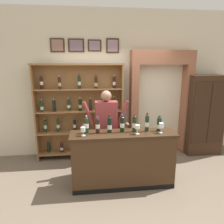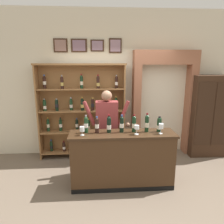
% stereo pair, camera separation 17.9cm
% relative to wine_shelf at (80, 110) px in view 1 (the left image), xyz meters
% --- Properties ---
extents(ground_plane, '(14.00, 14.00, 0.02)m').
position_rel_wine_shelf_xyz_m(ground_plane, '(0.76, -1.27, -1.14)').
color(ground_plane, '#6B5B4C').
extents(back_wall, '(12.00, 0.19, 3.33)m').
position_rel_wine_shelf_xyz_m(back_wall, '(0.76, 0.30, 0.53)').
color(back_wall, beige).
rests_on(back_wall, ground).
extents(wine_shelf, '(1.97, 0.31, 2.15)m').
position_rel_wine_shelf_xyz_m(wine_shelf, '(0.00, 0.00, 0.00)').
color(wine_shelf, olive).
rests_on(wine_shelf, ground).
extents(archway_doorway, '(1.46, 0.45, 2.44)m').
position_rel_wine_shelf_xyz_m(archway_doorway, '(1.90, 0.17, 0.26)').
color(archway_doorway, '#935B42').
rests_on(archway_doorway, ground).
extents(side_cabinet, '(0.85, 0.49, 1.89)m').
position_rel_wine_shelf_xyz_m(side_cabinet, '(2.93, -0.07, -0.18)').
color(side_cabinet, '#382316').
rests_on(side_cabinet, ground).
extents(tasting_counter, '(1.83, 0.49, 0.99)m').
position_rel_wine_shelf_xyz_m(tasting_counter, '(0.78, -1.27, -0.64)').
color(tasting_counter, '#422B19').
rests_on(tasting_counter, ground).
extents(shopkeeper, '(0.91, 0.22, 1.66)m').
position_rel_wine_shelf_xyz_m(shopkeeper, '(0.53, -0.77, -0.11)').
color(shopkeeper, '#2D3347').
rests_on(shopkeeper, ground).
extents(tasting_bottle_vin_santo, '(0.07, 0.07, 0.31)m').
position_rel_wine_shelf_xyz_m(tasting_bottle_vin_santo, '(0.16, -1.20, 0.00)').
color(tasting_bottle_vin_santo, '#19381E').
rests_on(tasting_bottle_vin_santo, tasting_counter).
extents(tasting_bottle_riserva, '(0.07, 0.07, 0.29)m').
position_rel_wine_shelf_xyz_m(tasting_bottle_riserva, '(0.35, -1.22, -0.00)').
color(tasting_bottle_riserva, black).
rests_on(tasting_bottle_riserva, tasting_counter).
extents(tasting_bottle_bianco, '(0.07, 0.07, 0.32)m').
position_rel_wine_shelf_xyz_m(tasting_bottle_bianco, '(0.55, -1.22, -0.00)').
color(tasting_bottle_bianco, black).
rests_on(tasting_bottle_bianco, tasting_counter).
extents(tasting_bottle_grappa, '(0.07, 0.07, 0.31)m').
position_rel_wine_shelf_xyz_m(tasting_bottle_grappa, '(0.77, -1.21, 0.00)').
color(tasting_bottle_grappa, black).
rests_on(tasting_bottle_grappa, tasting_counter).
extents(tasting_bottle_super_tuscan, '(0.07, 0.07, 0.31)m').
position_rel_wine_shelf_xyz_m(tasting_bottle_super_tuscan, '(0.99, -1.22, 0.00)').
color(tasting_bottle_super_tuscan, black).
rests_on(tasting_bottle_super_tuscan, tasting_counter).
extents(tasting_bottle_rosso, '(0.07, 0.07, 0.34)m').
position_rel_wine_shelf_xyz_m(tasting_bottle_rosso, '(1.21, -1.22, 0.01)').
color(tasting_bottle_rosso, black).
rests_on(tasting_bottle_rosso, tasting_counter).
extents(tasting_bottle_prosecco, '(0.08, 0.08, 0.27)m').
position_rel_wine_shelf_xyz_m(tasting_bottle_prosecco, '(1.43, -1.23, -0.01)').
color(tasting_bottle_prosecco, black).
rests_on(tasting_bottle_prosecco, tasting_counter).
extents(wine_glass_spare, '(0.08, 0.08, 0.15)m').
position_rel_wine_shelf_xyz_m(wine_glass_spare, '(0.10, -1.33, -0.04)').
color(wine_glass_spare, silver).
rests_on(wine_glass_spare, tasting_counter).
extents(wine_glass_right, '(0.08, 0.08, 0.18)m').
position_rel_wine_shelf_xyz_m(wine_glass_right, '(1.42, -1.34, -0.02)').
color(wine_glass_right, silver).
rests_on(wine_glass_right, tasting_counter).
extents(wine_glass_left, '(0.08, 0.08, 0.16)m').
position_rel_wine_shelf_xyz_m(wine_glass_left, '(1.01, -1.35, -0.03)').
color(wine_glass_left, silver).
rests_on(wine_glass_left, tasting_counter).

